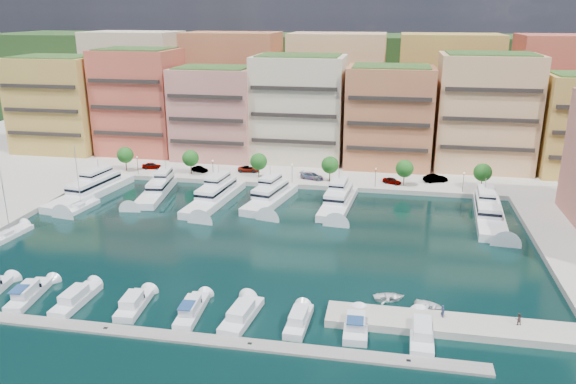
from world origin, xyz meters
name	(u,v)px	position (x,y,z in m)	size (l,w,h in m)	color
ground	(259,242)	(0.00, 0.00, 0.00)	(400.00, 400.00, 0.00)	black
north_quay	(312,153)	(0.00, 62.00, 0.00)	(220.00, 64.00, 2.00)	#9E998E
hillside	(332,120)	(0.00, 110.00, 0.00)	(240.00, 40.00, 58.00)	#213A18
south_pontoon	(176,338)	(-3.00, -30.00, 0.00)	(72.00, 2.20, 0.35)	gray
finger_pier	(457,330)	(30.00, -22.00, 0.00)	(32.00, 5.00, 2.00)	#9E998E
apartment_0	(59,104)	(-66.00, 49.99, 13.31)	(22.00, 16.50, 24.80)	gold
apartment_1	(140,101)	(-44.00, 51.99, 14.31)	(20.00, 16.50, 26.80)	#BD533F
apartment_2	(215,113)	(-23.00, 49.99, 12.31)	(20.00, 15.50, 22.80)	tan
apartment_3	(299,108)	(-2.00, 51.99, 13.81)	(22.00, 16.50, 25.80)	beige
apartment_4	(389,117)	(20.00, 49.99, 12.81)	(20.00, 15.50, 23.80)	#BD7547
apartment_5	(485,112)	(42.00, 51.99, 14.31)	(22.00, 16.50, 26.80)	tan
backblock_0	(137,83)	(-55.00, 74.00, 16.00)	(26.00, 18.00, 30.00)	beige
backblock_1	(233,86)	(-25.00, 74.00, 16.00)	(26.00, 18.00, 30.00)	#BD7547
backblock_2	(337,88)	(5.00, 74.00, 16.00)	(26.00, 18.00, 30.00)	tan
backblock_3	(447,91)	(35.00, 74.00, 16.00)	(26.00, 18.00, 30.00)	gold
backblock_4	(565,94)	(65.00, 74.00, 16.00)	(26.00, 18.00, 30.00)	#BD533F
tree_0	(125,155)	(-40.00, 33.50, 4.74)	(3.80, 3.80, 5.65)	#473323
tree_1	(191,158)	(-24.00, 33.50, 4.74)	(3.80, 3.80, 5.65)	#473323
tree_2	(259,162)	(-8.00, 33.50, 4.74)	(3.80, 3.80, 5.65)	#473323
tree_3	(330,165)	(8.00, 33.50, 4.74)	(3.80, 3.80, 5.65)	#473323
tree_4	(405,169)	(24.00, 33.50, 4.74)	(3.80, 3.80, 5.65)	#473323
tree_5	(483,172)	(40.00, 33.50, 4.74)	(3.80, 3.80, 5.65)	#473323
lamppost_0	(137,162)	(-36.00, 31.20, 3.83)	(0.30, 0.30, 4.20)	black
lamppost_1	(213,166)	(-18.00, 31.20, 3.83)	(0.30, 0.30, 4.20)	black
lamppost_2	(292,170)	(0.00, 31.20, 3.83)	(0.30, 0.30, 4.20)	black
lamppost_3	(376,174)	(18.00, 31.20, 3.83)	(0.30, 0.30, 4.20)	black
lamppost_4	(464,179)	(36.00, 31.20, 3.83)	(0.30, 0.30, 4.20)	black
yacht_0	(93,189)	(-40.10, 17.93, 1.21)	(8.53, 24.64, 7.30)	white
yacht_1	(158,190)	(-26.73, 20.44, 1.09)	(6.62, 18.97, 7.30)	white
yacht_2	(216,195)	(-13.57, 18.91, 1.21)	(7.42, 22.44, 7.30)	white
yacht_3	(271,196)	(-2.41, 20.53, 1.21)	(8.45, 19.07, 7.30)	white
yacht_4	(338,201)	(11.27, 20.24, 1.09)	(6.52, 19.37, 7.30)	white
yacht_6	(489,212)	(39.44, 18.60, 1.21)	(6.62, 23.02, 7.30)	white
cruiser_1	(29,295)	(-26.02, -24.62, 0.57)	(3.45, 9.05, 2.66)	silver
cruiser_2	(76,300)	(-19.08, -24.60, 0.55)	(2.93, 8.99, 2.55)	silver
cruiser_3	(134,305)	(-10.92, -24.58, 0.55)	(3.19, 7.72, 2.55)	silver
cruiser_4	(192,311)	(-3.00, -24.61, 0.57)	(2.79, 8.74, 2.66)	silver
cruiser_5	(241,316)	(3.54, -24.60, 0.55)	(3.90, 9.27, 2.55)	silver
cruiser_6	(299,321)	(10.81, -24.58, 0.55)	(2.69, 7.56, 2.55)	silver
cruiser_7	(356,327)	(17.83, -24.59, 0.57)	(3.07, 7.20, 2.66)	silver
cruiser_8	(421,334)	(25.58, -24.60, 0.55)	(2.88, 9.22, 2.55)	silver
sailboat_2	(80,208)	(-38.04, 9.31, 0.31)	(3.92, 9.06, 13.20)	white
sailboat_1	(9,236)	(-42.58, -5.92, 0.31)	(3.68, 9.22, 13.20)	white
tender_2	(429,306)	(26.87, -17.40, 0.40)	(2.79, 3.91, 0.81)	white
tender_0	(389,297)	(21.71, -16.06, 0.43)	(2.98, 4.17, 0.86)	white
car_0	(152,166)	(-34.78, 36.02, 1.76)	(1.79, 4.46, 1.52)	gray
car_1	(200,169)	(-22.68, 35.47, 1.66)	(1.40, 4.02, 1.32)	gray
car_2	(248,169)	(-11.55, 37.70, 1.68)	(2.24, 4.86, 1.35)	gray
car_3	(312,176)	(3.89, 34.38, 1.77)	(2.16, 5.32, 1.54)	gray
car_4	(392,181)	(21.51, 34.22, 1.69)	(1.63, 4.05, 1.38)	gray
car_5	(435,178)	(30.87, 37.27, 1.86)	(1.82, 5.21, 1.72)	gray
person_0	(443,311)	(28.17, -21.10, 1.82)	(0.60, 0.39, 1.65)	#283251
person_1	(518,319)	(36.97, -21.23, 1.78)	(0.75, 0.59, 1.55)	#4D322E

